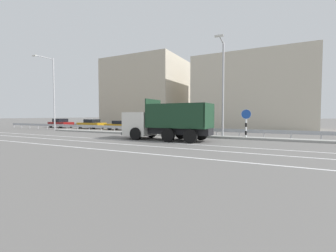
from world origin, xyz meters
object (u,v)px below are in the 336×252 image
at_px(median_road_sign, 246,123).
at_px(parked_car_2, 122,125).
at_px(street_lamp_0, 52,90).
at_px(dump_truck, 157,125).
at_px(parked_car_1, 92,124).
at_px(parked_car_3, 162,126).
at_px(street_lamp_1, 223,84).
at_px(parked_car_0, 61,123).

bearing_deg(median_road_sign, parked_car_2, 164.17).
bearing_deg(parked_car_2, median_road_sign, 70.95).
height_order(median_road_sign, street_lamp_0, street_lamp_0).
relative_size(dump_truck, street_lamp_0, 0.78).
bearing_deg(parked_car_1, parked_car_3, -86.89).
height_order(street_lamp_0, parked_car_3, street_lamp_0).
height_order(dump_truck, parked_car_3, dump_truck).
distance_m(dump_truck, parked_car_1, 19.04).
bearing_deg(parked_car_3, parked_car_2, 90.07).
distance_m(median_road_sign, parked_car_2, 17.95).
bearing_deg(dump_truck, street_lamp_1, -52.60).
relative_size(median_road_sign, parked_car_2, 0.52).
distance_m(street_lamp_1, parked_car_3, 11.18).
xyz_separation_m(parked_car_1, parked_car_3, (12.49, -0.27, -0.06)).
height_order(street_lamp_1, parked_car_3, street_lamp_1).
relative_size(street_lamp_0, parked_car_1, 2.02).
xyz_separation_m(dump_truck, parked_car_3, (-4.27, 8.72, -0.56)).
bearing_deg(parked_car_2, parked_car_3, 88.51).
distance_m(median_road_sign, parked_car_0, 30.48).
relative_size(street_lamp_0, street_lamp_1, 1.15).
relative_size(street_lamp_0, parked_car_3, 2.10).
bearing_deg(median_road_sign, parked_car_0, 170.55).
bearing_deg(parked_car_0, median_road_sign, 84.85).
relative_size(parked_car_0, parked_car_1, 0.92).
distance_m(street_lamp_1, parked_car_0, 28.82).
relative_size(dump_truck, street_lamp_1, 0.90).
height_order(dump_truck, parked_car_1, dump_truck).
xyz_separation_m(street_lamp_1, parked_car_3, (-8.98, 5.25, -4.12)).
height_order(parked_car_0, parked_car_1, parked_car_0).
xyz_separation_m(parked_car_0, parked_car_2, (12.81, -0.11, -0.08)).
bearing_deg(parked_car_2, parked_car_0, -93.72).
height_order(dump_truck, street_lamp_1, street_lamp_1).
distance_m(parked_car_1, parked_car_3, 12.50).
distance_m(median_road_sign, street_lamp_0, 25.36).
height_order(street_lamp_0, street_lamp_1, street_lamp_0).
height_order(parked_car_0, parked_car_3, parked_car_0).
xyz_separation_m(street_lamp_0, parked_car_1, (1.57, 5.37, -4.71)).
relative_size(parked_car_1, parked_car_3, 1.04).
height_order(median_road_sign, parked_car_2, median_road_sign).
distance_m(parked_car_1, parked_car_2, 6.23).
relative_size(street_lamp_1, parked_car_0, 1.91).
bearing_deg(median_road_sign, street_lamp_1, -175.29).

